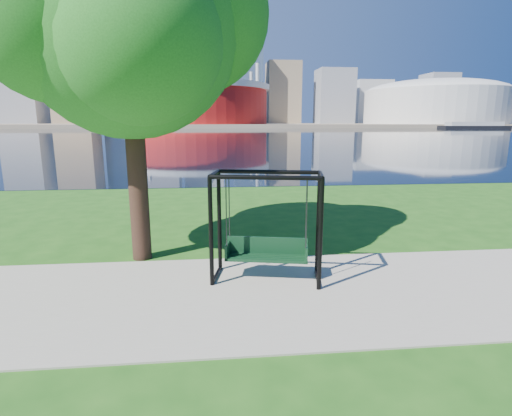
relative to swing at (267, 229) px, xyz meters
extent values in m
plane|color=#1E5114|center=(-0.53, -0.22, -1.06)|extent=(900.00, 900.00, 0.00)
cube|color=#9E937F|center=(-0.53, -0.72, -1.04)|extent=(120.00, 4.00, 0.03)
cube|color=black|center=(-0.53, 101.78, -1.05)|extent=(900.00, 180.00, 0.02)
cube|color=#937F60|center=(-0.53, 305.78, -0.06)|extent=(900.00, 228.00, 2.00)
cylinder|color=maroon|center=(-10.53, 234.78, 11.94)|extent=(80.00, 80.00, 22.00)
cylinder|color=silver|center=(-10.53, 234.78, 21.44)|extent=(83.00, 83.00, 3.00)
cylinder|color=silver|center=(22.38, 253.78, 16.94)|extent=(2.00, 2.00, 32.00)
cylinder|color=silver|center=(-43.44, 253.78, 16.94)|extent=(2.00, 2.00, 32.00)
cylinder|color=silver|center=(-43.44, 215.78, 16.94)|extent=(2.00, 2.00, 32.00)
cylinder|color=silver|center=(22.38, 215.78, 16.94)|extent=(2.00, 2.00, 32.00)
cylinder|color=beige|center=(134.47, 234.78, 10.94)|extent=(84.00, 84.00, 20.00)
ellipsoid|color=beige|center=(134.47, 234.78, 19.94)|extent=(84.00, 84.00, 15.12)
cube|color=gray|center=(-140.53, 309.78, 31.94)|extent=(28.00, 28.00, 62.00)
cube|color=#998466|center=(-100.53, 299.78, 44.94)|extent=(26.00, 26.00, 88.00)
cube|color=slate|center=(-70.53, 324.78, 48.44)|extent=(30.00, 24.00, 95.00)
cube|color=gray|center=(-40.53, 304.78, 36.94)|extent=(24.00, 24.00, 72.00)
cube|color=silver|center=(-10.53, 334.78, 40.94)|extent=(32.00, 28.00, 80.00)
cube|color=slate|center=(24.47, 309.78, 29.94)|extent=(22.00, 22.00, 58.00)
cube|color=#998466|center=(54.47, 324.78, 24.94)|extent=(26.00, 26.00, 48.00)
cube|color=gray|center=(94.47, 314.78, 21.94)|extent=(28.00, 24.00, 42.00)
cube|color=silver|center=(134.47, 339.78, 18.94)|extent=(30.00, 26.00, 36.00)
cube|color=gray|center=(184.47, 319.78, 20.94)|extent=(24.00, 24.00, 40.00)
cube|color=#998466|center=(224.47, 334.78, 16.94)|extent=(26.00, 26.00, 32.00)
cylinder|color=black|center=(-1.10, -0.23, 0.02)|extent=(0.10, 0.10, 2.15)
cylinder|color=black|center=(0.92, -0.64, 0.02)|extent=(0.10, 0.10, 2.15)
cylinder|color=black|center=(-0.93, 0.59, 0.02)|extent=(0.10, 0.10, 2.15)
cylinder|color=black|center=(1.09, 0.18, 0.02)|extent=(0.10, 0.10, 2.15)
cylinder|color=black|center=(-0.09, -0.44, 1.09)|extent=(2.03, 0.50, 0.08)
cylinder|color=black|center=(0.08, 0.39, 1.09)|extent=(2.03, 0.50, 0.08)
cylinder|color=black|center=(-1.01, 0.18, 1.09)|extent=(0.25, 0.84, 0.08)
cylinder|color=black|center=(-1.01, 0.18, -0.98)|extent=(0.23, 0.84, 0.07)
cylinder|color=black|center=(1.00, -0.23, 1.09)|extent=(0.25, 0.84, 0.08)
cylinder|color=black|center=(1.00, -0.23, -0.98)|extent=(0.23, 0.84, 0.07)
cube|color=black|center=(-0.01, -0.03, -0.59)|extent=(1.69, 0.74, 0.06)
cube|color=black|center=(0.03, 0.15, -0.39)|extent=(1.61, 0.37, 0.36)
cube|color=black|center=(-0.78, 0.13, -0.46)|extent=(0.13, 0.42, 0.32)
cube|color=black|center=(0.77, -0.18, -0.46)|extent=(0.13, 0.42, 0.32)
cylinder|color=#2F2F34|center=(-0.80, -0.04, 0.37)|extent=(0.03, 0.03, 1.35)
cylinder|color=#2F2F34|center=(0.72, -0.35, 0.37)|extent=(0.03, 0.03, 1.35)
cylinder|color=#2F2F34|center=(-0.73, 0.30, 0.37)|extent=(0.03, 0.03, 1.35)
cylinder|color=#2F2F34|center=(0.78, -0.01, 0.37)|extent=(0.03, 0.03, 1.35)
cylinder|color=black|center=(-2.74, 1.59, 1.10)|extent=(0.43, 0.43, 4.33)
sphere|color=#21611C|center=(-2.74, 1.59, 4.05)|extent=(4.72, 4.72, 4.72)
sphere|color=#21611C|center=(-1.46, 2.18, 4.45)|extent=(3.54, 3.54, 3.54)
sphere|color=#21611C|center=(-3.92, 1.20, 4.25)|extent=(3.74, 3.74, 3.74)
sphere|color=#21611C|center=(-2.35, 0.51, 3.56)|extent=(3.15, 3.15, 3.15)
sphere|color=#21611C|center=(-3.33, 2.77, 4.84)|extent=(3.34, 3.34, 3.34)
cube|color=black|center=(126.96, 182.44, -0.38)|extent=(33.46, 10.74, 1.32)
cube|color=#B5B6B1|center=(126.96, 182.44, 1.27)|extent=(26.77, 8.70, 1.98)
camera|label=1|loc=(-0.98, -7.57, 2.07)|focal=28.00mm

